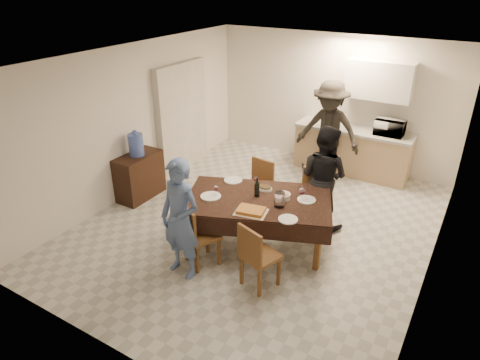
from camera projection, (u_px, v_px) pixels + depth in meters
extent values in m
cube|color=beige|center=(260.00, 224.00, 6.84)|extent=(5.00, 6.00, 0.02)
cube|color=white|center=(264.00, 58.00, 5.68)|extent=(5.00, 6.00, 0.02)
cube|color=silver|center=(332.00, 101.00, 8.57)|extent=(5.00, 0.02, 2.60)
cube|color=silver|center=(108.00, 254.00, 3.95)|extent=(5.00, 0.02, 2.60)
cube|color=silver|center=(135.00, 121.00, 7.41)|extent=(0.02, 6.00, 2.60)
cube|color=silver|center=(446.00, 190.00, 5.11)|extent=(0.02, 6.00, 2.60)
cube|color=silver|center=(182.00, 117.00, 8.41)|extent=(0.15, 1.40, 2.10)
cube|color=tan|center=(352.00, 152.00, 8.43)|extent=(2.20, 0.60, 0.86)
cube|color=#A1A19D|center=(354.00, 130.00, 8.23)|extent=(2.24, 0.64, 0.05)
cube|color=silver|center=(379.00, 80.00, 7.77)|extent=(1.20, 0.34, 0.70)
cube|color=black|center=(258.00, 200.00, 5.99)|extent=(2.29, 1.83, 0.04)
cube|color=brown|center=(258.00, 224.00, 6.17)|extent=(0.07, 0.07, 0.74)
cube|color=brown|center=(202.00, 235.00, 5.76)|extent=(0.56, 0.56, 0.05)
cube|color=brown|center=(193.00, 226.00, 5.51)|extent=(0.39, 0.23, 0.45)
cube|color=brown|center=(260.00, 256.00, 5.35)|extent=(0.52, 0.52, 0.05)
cube|color=brown|center=(253.00, 247.00, 5.10)|extent=(0.41, 0.17, 0.44)
cube|color=brown|center=(256.00, 190.00, 6.91)|extent=(0.47, 0.47, 0.05)
cube|color=brown|center=(250.00, 181.00, 6.66)|extent=(0.42, 0.09, 0.45)
cube|color=brown|center=(307.00, 204.00, 6.49)|extent=(0.49, 0.49, 0.05)
cube|color=brown|center=(303.00, 194.00, 6.23)|extent=(0.44, 0.10, 0.47)
cube|color=black|center=(140.00, 176.00, 7.52)|extent=(0.43, 0.86, 0.80)
cylinder|color=#5070D5|center=(136.00, 145.00, 7.25)|extent=(0.25, 0.25, 0.38)
cylinder|color=white|center=(279.00, 200.00, 5.74)|extent=(0.14, 0.14, 0.21)
cube|color=#C37C39|center=(251.00, 211.00, 5.63)|extent=(0.47, 0.39, 0.05)
cylinder|color=white|center=(283.00, 196.00, 5.97)|extent=(0.20, 0.20, 0.08)
cylinder|color=white|center=(264.00, 189.00, 6.21)|extent=(0.21, 0.21, 0.04)
cylinder|color=white|center=(211.00, 196.00, 6.03)|extent=(0.29, 0.29, 0.02)
cylinder|color=white|center=(288.00, 219.00, 5.47)|extent=(0.25, 0.25, 0.01)
cylinder|color=white|center=(233.00, 180.00, 6.49)|extent=(0.28, 0.28, 0.02)
cylinder|color=white|center=(306.00, 200.00, 5.94)|extent=(0.26, 0.26, 0.01)
imported|color=silver|center=(390.00, 127.00, 7.86)|extent=(0.52, 0.35, 0.29)
imported|color=#536CA1|center=(180.00, 219.00, 5.41)|extent=(0.63, 0.44, 1.64)
imported|color=black|center=(323.00, 177.00, 6.52)|extent=(0.88, 0.74, 1.64)
imported|color=black|center=(329.00, 131.00, 8.02)|extent=(1.22, 0.70, 1.89)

